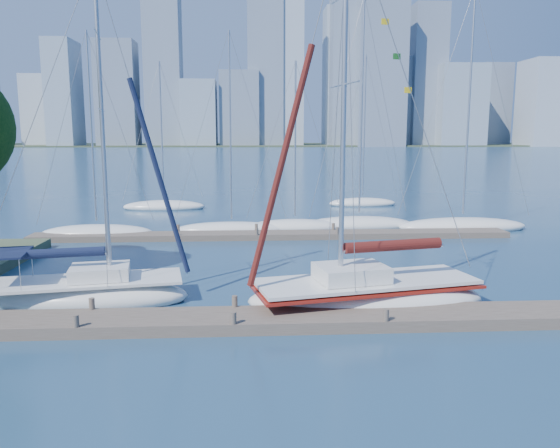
{
  "coord_description": "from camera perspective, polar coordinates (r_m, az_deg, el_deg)",
  "views": [
    {
      "loc": [
        0.54,
        -17.86,
        6.46
      ],
      "look_at": [
        1.79,
        4.0,
        2.86
      ],
      "focal_mm": 35.0,
      "sensor_mm": 36.0,
      "label": 1
    }
  ],
  "objects": [
    {
      "name": "bg_boat_3",
      "position": [
        38.54,
        8.25,
        0.05
      ],
      "size": [
        8.0,
        4.62,
        15.98
      ],
      "rotation": [
        0.0,
        0.0,
        0.31
      ],
      "color": "silver",
      "rests_on": "ground"
    },
    {
      "name": "sailboat_maroon",
      "position": [
        20.91,
        8.96,
        -5.61
      ],
      "size": [
        9.4,
        4.79,
        14.67
      ],
      "rotation": [
        0.0,
        0.0,
        0.21
      ],
      "color": "silver",
      "rests_on": "ground"
    },
    {
      "name": "far_dock",
      "position": [
        34.46,
        -0.8,
        -1.17
      ],
      "size": [
        30.0,
        1.8,
        0.36
      ],
      "primitive_type": "cube",
      "color": "#4C4238",
      "rests_on": "ground"
    },
    {
      "name": "near_dock",
      "position": [
        18.93,
        -4.81,
        -10.02
      ],
      "size": [
        26.0,
        2.0,
        0.4
      ],
      "primitive_type": "cube",
      "color": "#4C4238",
      "rests_on": "ground"
    },
    {
      "name": "bg_boat_5",
      "position": [
        39.4,
        18.52,
        -0.14
      ],
      "size": [
        9.06,
        3.29,
        16.28
      ],
      "rotation": [
        0.0,
        0.0,
        -0.09
      ],
      "color": "silver",
      "rests_on": "ground"
    },
    {
      "name": "bg_boat_0",
      "position": [
        36.86,
        -18.56,
        -0.83
      ],
      "size": [
        7.43,
        3.75,
        13.07
      ],
      "rotation": [
        0.0,
        0.0,
        0.22
      ],
      "color": "silver",
      "rests_on": "ground"
    },
    {
      "name": "sailboat_navy",
      "position": [
        22.43,
        -19.68,
        -5.09
      ],
      "size": [
        8.16,
        3.86,
        13.19
      ],
      "rotation": [
        0.0,
        0.0,
        0.17
      ],
      "color": "silver",
      "rests_on": "ground"
    },
    {
      "name": "far_shore",
      "position": [
        337.92,
        -3.41,
        8.22
      ],
      "size": [
        800.0,
        100.0,
        1.5
      ],
      "primitive_type": "cube",
      "color": "#38472D",
      "rests_on": "ground"
    },
    {
      "name": "bg_boat_7",
      "position": [
        50.86,
        8.62,
        2.24
      ],
      "size": [
        6.45,
        3.13,
        13.75
      ],
      "rotation": [
        0.0,
        0.0,
        -0.17
      ],
      "color": "silver",
      "rests_on": "ground"
    },
    {
      "name": "bg_boat_1",
      "position": [
        36.76,
        -5.06,
        -0.44
      ],
      "size": [
        7.76,
        3.22,
        13.33
      ],
      "rotation": [
        0.0,
        0.0,
        0.17
      ],
      "color": "silver",
      "rests_on": "ground"
    },
    {
      "name": "ground",
      "position": [
        19.0,
        -4.8,
        -10.59
      ],
      "size": [
        700.0,
        700.0,
        0.0
      ],
      "primitive_type": "plane",
      "color": "navy",
      "rests_on": "ground"
    },
    {
      "name": "skyline",
      "position": [
        310.09,
        0.6,
        14.61
      ],
      "size": [
        503.09,
        51.31,
        118.27
      ],
      "color": "gray",
      "rests_on": "ground"
    },
    {
      "name": "bg_boat_6",
      "position": [
        48.86,
        -12.01,
        1.85
      ],
      "size": [
        7.42,
        5.09,
        12.91
      ],
      "rotation": [
        0.0,
        0.0,
        0.43
      ],
      "color": "silver",
      "rests_on": "ground"
    },
    {
      "name": "bg_boat_2",
      "position": [
        37.37,
        1.57,
        -0.24
      ],
      "size": [
        6.8,
        2.74,
        11.57
      ],
      "rotation": [
        0.0,
        0.0,
        0.09
      ],
      "color": "silver",
      "rests_on": "ground"
    }
  ]
}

